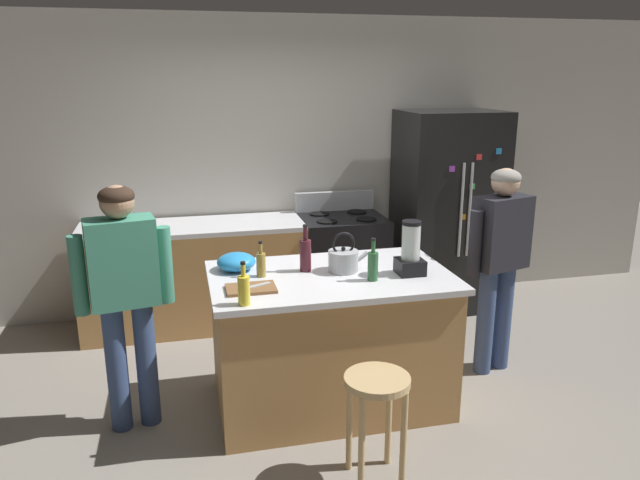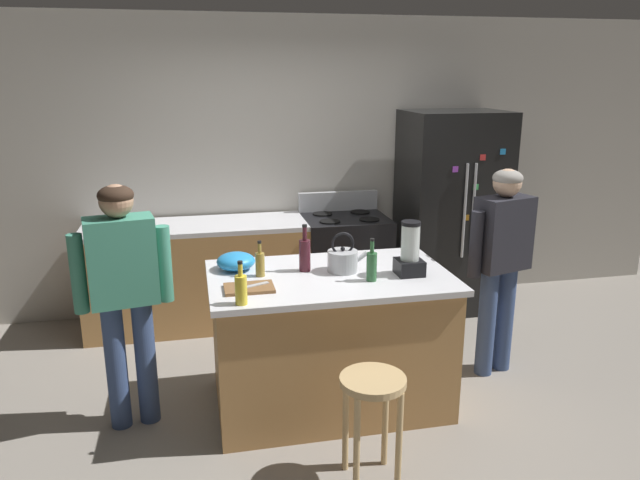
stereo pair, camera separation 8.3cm
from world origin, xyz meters
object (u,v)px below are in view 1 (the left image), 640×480
refrigerator (447,212)px  stove_range (342,265)px  mixing_bowl (236,262)px  cutting_board (251,289)px  bottle_olive_oil (373,265)px  bottle_wine (305,254)px  person_by_sink_right (500,252)px  person_by_island_left (125,286)px  tea_kettle (344,260)px  kitchen_island (330,339)px  bottle_vinegar (261,264)px  chef_knife (254,286)px  blender_appliance (411,252)px  bottle_soda (244,289)px  bar_stool (377,400)px

refrigerator → stove_range: 1.11m
stove_range → mixing_bowl: stove_range is taller
mixing_bowl → cutting_board: size_ratio=0.85×
bottle_olive_oil → bottle_wine: size_ratio=0.87×
stove_range → person_by_sink_right: (0.82, -1.35, 0.46)m
person_by_island_left → tea_kettle: size_ratio=5.71×
refrigerator → cutting_board: bearing=-140.8°
person_by_sink_right → mixing_bowl: (-1.91, 0.05, 0.05)m
kitchen_island → bottle_vinegar: bottle_vinegar is taller
bottle_olive_oil → bottle_wine: bottle_wine is taller
bottle_wine → mixing_bowl: bottle_wine is taller
refrigerator → chef_knife: (-2.04, -1.67, 0.02)m
blender_appliance → bottle_soda: 1.15m
tea_kettle → chef_knife: bearing=-160.6°
bottle_vinegar → bottle_wine: (0.30, 0.04, 0.03)m
stove_range → bottle_olive_oil: bearing=-99.0°
tea_kettle → chef_knife: (-0.62, -0.22, -0.06)m
bottle_olive_oil → chef_knife: (-0.75, -0.00, -0.08)m
chef_knife → blender_appliance: bearing=-19.8°
stove_range → person_by_island_left: bearing=-139.8°
refrigerator → bottle_wine: refrigerator is taller
refrigerator → chef_knife: 2.64m
person_by_island_left → tea_kettle: person_by_island_left is taller
person_by_island_left → kitchen_island: bearing=-0.6°
stove_range → bottle_soda: bearing=-119.9°
bar_stool → mixing_bowl: (-0.63, 1.08, 0.49)m
bottle_soda → bottle_wine: bearing=47.6°
kitchen_island → refrigerator: size_ratio=0.84×
bottle_vinegar → chef_knife: 0.26m
stove_range → blender_appliance: blender_appliance is taller
bottle_soda → bottle_olive_oil: bottle_olive_oil is taller
bottle_olive_oil → refrigerator: bearing=52.5°
cutting_board → blender_appliance: bearing=3.5°
person_by_island_left → bottle_wine: (1.14, 0.09, 0.09)m
blender_appliance → mixing_bowl: 1.15m
person_by_sink_right → tea_kettle: bearing=-173.7°
blender_appliance → chef_knife: blender_appliance is taller
person_by_sink_right → bottle_soda: (-1.93, -0.58, 0.09)m
kitchen_island → cutting_board: cutting_board is taller
mixing_bowl → bottle_vinegar: bearing=-49.3°
person_by_island_left → bottle_wine: 1.15m
bar_stool → bottle_olive_oil: 0.89m
kitchen_island → refrigerator: bearing=44.7°
blender_appliance → bottle_vinegar: bearing=169.7°
bottle_wine → chef_knife: bearing=-143.3°
bar_stool → chef_knife: bearing=129.8°
kitchen_island → bar_stool: (0.04, -0.85, 0.03)m
stove_range → bar_stool: 2.42m
tea_kettle → person_by_island_left: bearing=-178.7°
bottle_wine → chef_knife: 0.48m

